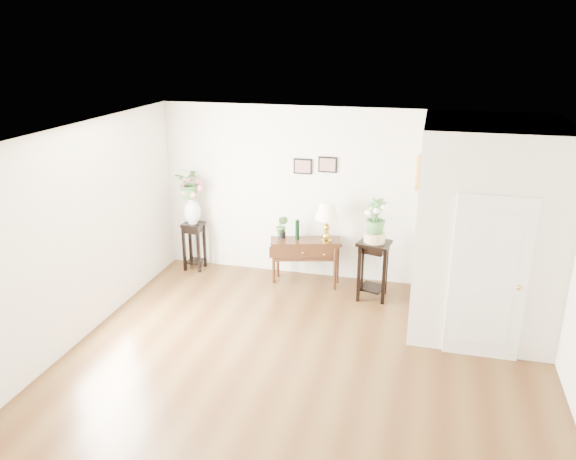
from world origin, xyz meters
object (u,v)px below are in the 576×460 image
(console_table, at_px, (306,261))
(table_lamp, at_px, (327,221))
(plant_stand_b, at_px, (373,270))
(plant_stand_a, at_px, (194,246))

(console_table, distance_m, table_lamp, 0.80)
(plant_stand_b, bearing_deg, table_lamp, 161.21)
(plant_stand_a, bearing_deg, table_lamp, -2.53)
(plant_stand_a, relative_size, plant_stand_b, 0.91)
(table_lamp, bearing_deg, plant_stand_a, 177.47)
(console_table, distance_m, plant_stand_b, 1.14)
(table_lamp, bearing_deg, console_table, 180.00)
(console_table, bearing_deg, plant_stand_a, 161.71)
(table_lamp, distance_m, plant_stand_b, 1.04)
(table_lamp, height_order, plant_stand_a, table_lamp)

